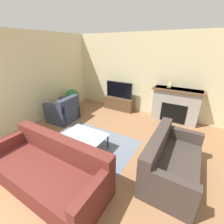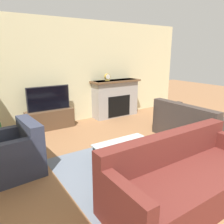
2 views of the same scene
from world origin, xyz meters
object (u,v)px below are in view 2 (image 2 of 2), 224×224
(couch_loveseat, at_px, (191,126))
(mantel_clock, at_px, (107,77))
(coffee_table, at_px, (127,147))
(armchair_by_window, at_px, (16,155))
(couch_sectional, at_px, (184,179))
(tv, at_px, (49,98))

(couch_loveseat, xyz_separation_m, mantel_clock, (-0.62, 2.43, 0.89))
(coffee_table, bearing_deg, armchair_by_window, 152.44)
(armchair_by_window, height_order, mantel_clock, mantel_clock)
(couch_sectional, height_order, coffee_table, couch_sectional)
(couch_sectional, relative_size, armchair_by_window, 2.54)
(couch_loveseat, relative_size, coffee_table, 1.57)
(armchair_by_window, bearing_deg, couch_loveseat, 75.86)
(couch_loveseat, relative_size, mantel_clock, 7.94)
(tv, xyz_separation_m, armchair_by_window, (-1.11, -1.75, -0.47))
(couch_loveseat, height_order, mantel_clock, mantel_clock)
(mantel_clock, bearing_deg, couch_loveseat, -75.60)
(couch_loveseat, height_order, coffee_table, couch_loveseat)
(coffee_table, bearing_deg, mantel_clock, 64.07)
(tv, xyz_separation_m, couch_sectional, (0.56, -3.65, -0.49))
(tv, height_order, mantel_clock, mantel_clock)
(couch_loveseat, xyz_separation_m, armchair_by_window, (-3.47, 0.63, 0.01))
(coffee_table, bearing_deg, couch_loveseat, 5.78)
(tv, relative_size, couch_loveseat, 0.66)
(coffee_table, bearing_deg, tv, 100.07)
(tv, relative_size, mantel_clock, 5.22)
(couch_sectional, distance_m, mantel_clock, 3.99)
(couch_sectional, relative_size, mantel_clock, 11.19)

